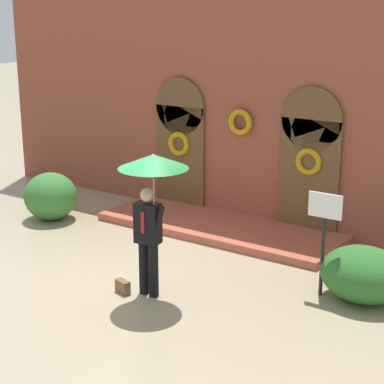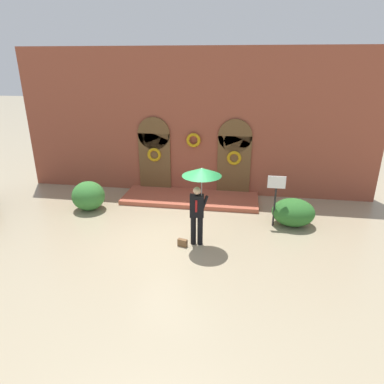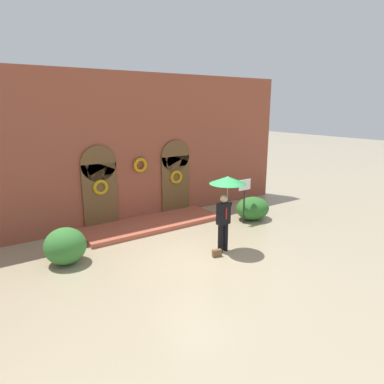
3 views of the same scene
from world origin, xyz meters
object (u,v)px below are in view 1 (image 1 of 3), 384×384
sign_post (324,227)px  shrub_right (363,274)px  shrub_left (51,196)px  person_with_umbrella (152,182)px  handbag (123,287)px

sign_post → shrub_right: 0.97m
shrub_left → shrub_right: shrub_left is taller
person_with_umbrella → shrub_left: size_ratio=2.02×
handbag → shrub_left: size_ratio=0.24×
handbag → sign_post: 3.40m
person_with_umbrella → shrub_right: person_with_umbrella is taller
person_with_umbrella → shrub_right: 3.65m
shrub_left → shrub_right: 7.18m
person_with_umbrella → shrub_left: (-4.33, 1.90, -1.39)m
sign_post → shrub_left: bearing=177.2°
person_with_umbrella → handbag: bearing=-157.8°
person_with_umbrella → shrub_right: bearing=31.5°
person_with_umbrella → handbag: (-0.49, -0.20, -1.80)m
handbag → shrub_right: shrub_right is taller
handbag → shrub_left: (-3.84, 2.10, 0.42)m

